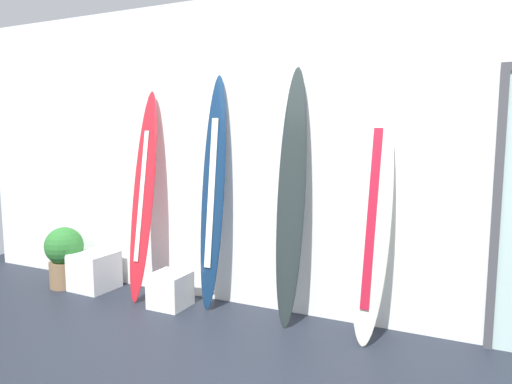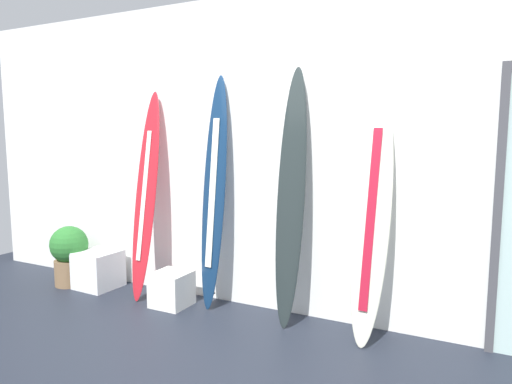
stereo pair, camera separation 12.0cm
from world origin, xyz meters
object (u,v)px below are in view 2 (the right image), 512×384
(surfboard_ivory, at_px, (372,219))
(display_block_left, at_px, (98,269))
(potted_plant, at_px, (69,253))
(surfboard_charcoal, at_px, (291,197))
(surfboard_navy, at_px, (214,195))
(display_block_center, at_px, (172,289))
(surfboard_crimson, at_px, (146,197))

(surfboard_ivory, relative_size, display_block_left, 4.68)
(surfboard_ivory, bearing_deg, display_block_left, -179.28)
(surfboard_ivory, distance_m, potted_plant, 3.20)
(surfboard_charcoal, height_order, potted_plant, surfboard_charcoal)
(surfboard_ivory, relative_size, potted_plant, 3.04)
(surfboard_ivory, height_order, display_block_left, surfboard_ivory)
(surfboard_navy, relative_size, potted_plant, 3.37)
(surfboard_navy, relative_size, display_block_center, 6.59)
(display_block_left, xyz_separation_m, potted_plant, (-0.33, -0.07, 0.15))
(surfboard_navy, bearing_deg, surfboard_charcoal, -3.01)
(surfboard_crimson, distance_m, surfboard_ivory, 2.17)
(surfboard_crimson, xyz_separation_m, display_block_center, (0.36, -0.10, -0.83))
(display_block_center, height_order, potted_plant, potted_plant)
(surfboard_crimson, relative_size, display_block_left, 4.92)
(surfboard_charcoal, relative_size, display_block_left, 5.26)
(potted_plant, bearing_deg, surfboard_navy, 5.87)
(surfboard_navy, height_order, display_block_left, surfboard_navy)
(surfboard_navy, bearing_deg, potted_plant, -174.13)
(surfboard_navy, xyz_separation_m, display_block_left, (-1.36, -0.10, -0.85))
(surfboard_charcoal, distance_m, display_block_center, 1.46)
(display_block_left, bearing_deg, surfboard_navy, 4.32)
(potted_plant, bearing_deg, surfboard_ivory, 1.95)
(display_block_left, height_order, display_block_center, display_block_left)
(surfboard_navy, bearing_deg, display_block_left, -175.68)
(surfboard_crimson, relative_size, surfboard_navy, 0.95)
(display_block_center, bearing_deg, surfboard_ivory, 3.50)
(display_block_left, bearing_deg, surfboard_ivory, 0.72)
(surfboard_navy, distance_m, display_block_center, 0.97)
(display_block_left, bearing_deg, surfboard_charcoal, 1.68)
(surfboard_charcoal, relative_size, potted_plant, 3.41)
(surfboard_navy, bearing_deg, surfboard_crimson, -173.91)
(surfboard_ivory, distance_m, display_block_left, 2.91)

